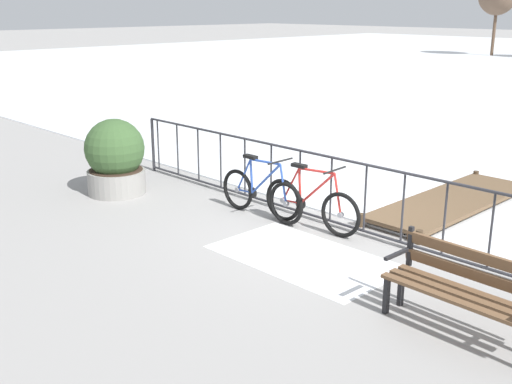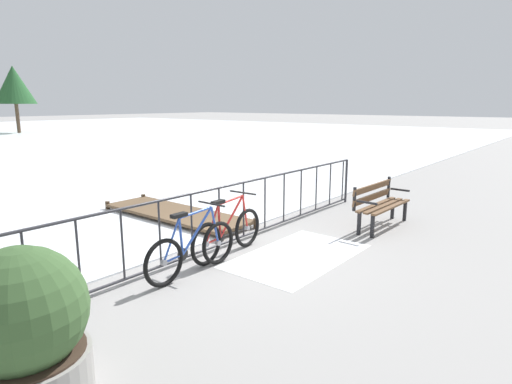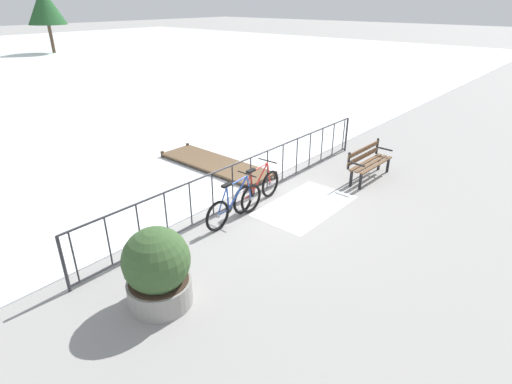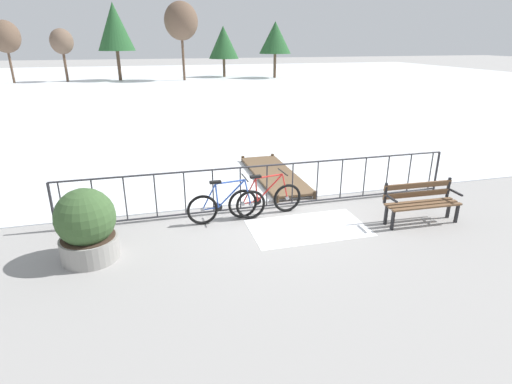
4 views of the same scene
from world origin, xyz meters
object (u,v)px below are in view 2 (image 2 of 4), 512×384
bicycle_near_railing (228,233)px  planter_with_shrub (23,329)px  park_bench (379,201)px  bicycle_second (192,250)px

bicycle_near_railing → planter_with_shrub: planter_with_shrub is taller
planter_with_shrub → park_bench: bearing=-1.4°
park_bench → planter_with_shrub: planter_with_shrub is taller
bicycle_second → planter_with_shrub: 2.83m
park_bench → planter_with_shrub: bearing=178.6°
park_bench → planter_with_shrub: 6.64m
bicycle_near_railing → bicycle_second: bearing=-171.0°
bicycle_near_railing → park_bench: size_ratio=1.06×
bicycle_near_railing → bicycle_second: size_ratio=1.00×
bicycle_near_railing → park_bench: (3.07, -1.21, 0.14)m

